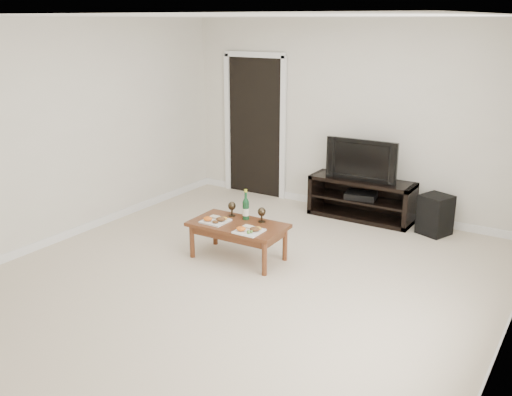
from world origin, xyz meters
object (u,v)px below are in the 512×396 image
object	(u,v)px
media_console	(361,199)
subwoofer	(435,215)
television	(364,159)
coffee_table	(238,241)

from	to	relation	value
media_console	subwoofer	size ratio (longest dim) A/B	2.77
television	subwoofer	distance (m)	1.16
media_console	television	world-z (taller)	television
subwoofer	coffee_table	xyz separation A→B (m)	(-1.65, -1.96, -0.04)
television	subwoofer	world-z (taller)	television
television	media_console	bearing A→B (deg)	0.00
coffee_table	subwoofer	bearing A→B (deg)	49.91
media_console	television	distance (m)	0.55
media_console	subwoofer	world-z (taller)	media_console
subwoofer	coffee_table	bearing A→B (deg)	-108.67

